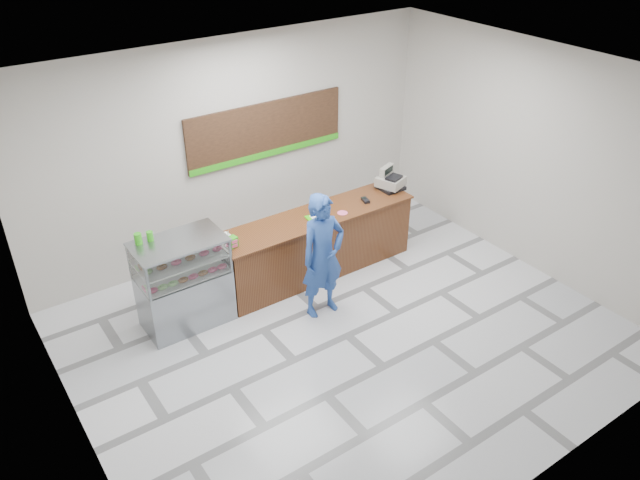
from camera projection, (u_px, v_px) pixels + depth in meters
floor at (348, 335)px, 8.61m from camera, size 7.00×7.00×0.00m
back_wall at (236, 148)px, 9.82m from camera, size 7.00×0.00×7.00m
ceiling at (355, 86)px, 6.81m from camera, size 7.00×7.00×0.00m
sales_counter at (317, 244)px, 9.70m from camera, size 3.26×0.76×1.03m
display_case at (183, 282)px, 8.53m from camera, size 1.22×0.72×1.33m
menu_board at (267, 131)px, 9.97m from camera, size 2.80×0.06×0.90m
cash_register at (390, 181)px, 10.15m from camera, size 0.49×0.50×0.36m
card_terminal at (365, 200)px, 9.81m from camera, size 0.13×0.19×0.04m
serving_tray at (318, 217)px, 9.35m from camera, size 0.36×0.28×0.02m
napkin_box at (225, 238)px, 8.74m from camera, size 0.14×0.14×0.11m
straw_cup at (229, 241)px, 8.67m from camera, size 0.08×0.08×0.11m
promo_box at (231, 242)px, 8.60m from camera, size 0.19×0.14×0.15m
donut_decal at (342, 213)px, 9.49m from camera, size 0.16×0.16×0.00m
green_cup_left at (138, 239)px, 8.10m from camera, size 0.10×0.10×0.15m
green_cup_right at (150, 236)px, 8.18m from camera, size 0.09×0.09×0.13m
customer at (323, 256)px, 8.63m from camera, size 0.68×0.45×1.86m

